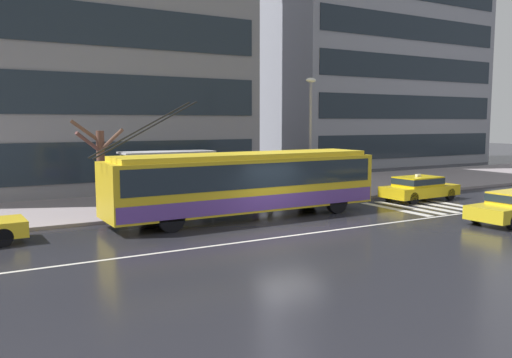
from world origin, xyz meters
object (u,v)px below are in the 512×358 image
object	(u,v)px
trolleybus	(246,182)
taxi_ahead_of_bus	(419,187)
pedestrian_approaching_curb	(124,177)
street_tree_bare	(100,164)
pedestrian_at_shelter	(269,167)
street_lamp	(310,127)
pedestrian_walking_past	(256,184)
bus_shelter	(166,166)

from	to	relation	value
trolleybus	taxi_ahead_of_bus	size ratio (longest dim) A/B	2.84
pedestrian_approaching_curb	street_tree_bare	xyz separation A→B (m)	(-0.94, 0.53, 0.57)
pedestrian_at_shelter	street_tree_bare	bearing A→B (deg)	-177.40
street_lamp	street_tree_bare	bearing A→B (deg)	172.56
pedestrian_walking_past	street_tree_bare	distance (m)	7.37
street_tree_bare	pedestrian_walking_past	bearing A→B (deg)	-12.62
trolleybus	pedestrian_approaching_curb	bearing A→B (deg)	140.25
trolleybus	pedestrian_at_shelter	xyz separation A→B (m)	(3.85, 4.49, 0.18)
taxi_ahead_of_bus	bus_shelter	bearing A→B (deg)	163.03
pedestrian_walking_past	street_lamp	bearing A→B (deg)	3.72
trolleybus	pedestrian_walking_past	distance (m)	3.17
pedestrian_at_shelter	street_lamp	size ratio (longest dim) A/B	0.32
trolleybus	pedestrian_approaching_curb	xyz separation A→B (m)	(-4.26, 3.54, 0.12)
pedestrian_walking_past	street_lamp	size ratio (longest dim) A/B	0.26
trolleybus	pedestrian_at_shelter	bearing A→B (deg)	49.35
bus_shelter	pedestrian_at_shelter	xyz separation A→B (m)	(6.11, 0.76, -0.35)
bus_shelter	street_lamp	world-z (taller)	street_lamp
bus_shelter	pedestrian_walking_past	bearing A→B (deg)	-16.60
trolleybus	bus_shelter	distance (m)	4.39
bus_shelter	pedestrian_walking_past	size ratio (longest dim) A/B	2.68
trolleybus	taxi_ahead_of_bus	distance (m)	10.36
trolleybus	pedestrian_walking_past	xyz separation A→B (m)	(1.90, 2.49, -0.47)
bus_shelter	pedestrian_approaching_curb	size ratio (longest dim) A/B	2.16
taxi_ahead_of_bus	bus_shelter	xyz separation A→B (m)	(-12.58, 3.84, 1.38)
pedestrian_approaching_curb	street_tree_bare	size ratio (longest dim) A/B	0.48
pedestrian_at_shelter	pedestrian_approaching_curb	world-z (taller)	pedestrian_at_shelter
pedestrian_approaching_curb	street_tree_bare	bearing A→B (deg)	150.44
trolleybus	street_lamp	world-z (taller)	street_lamp
pedestrian_approaching_curb	pedestrian_walking_past	distance (m)	6.28
taxi_ahead_of_bus	bus_shelter	size ratio (longest dim) A/B	1.03
pedestrian_walking_past	street_tree_bare	xyz separation A→B (m)	(-7.10, 1.59, 1.16)
pedestrian_at_shelter	pedestrian_walking_past	distance (m)	2.87
taxi_ahead_of_bus	pedestrian_walking_past	distance (m)	8.82
street_tree_bare	trolleybus	bearing A→B (deg)	-38.09
pedestrian_approaching_curb	street_tree_bare	distance (m)	1.22
pedestrian_walking_past	pedestrian_at_shelter	bearing A→B (deg)	45.77
pedestrian_approaching_curb	street_lamp	size ratio (longest dim) A/B	0.32
street_lamp	street_tree_bare	world-z (taller)	street_lamp
pedestrian_approaching_curb	taxi_ahead_of_bus	bearing A→B (deg)	-14.08
bus_shelter	street_tree_bare	world-z (taller)	street_tree_bare
pedestrian_approaching_curb	pedestrian_walking_past	xyz separation A→B (m)	(6.17, -1.06, -0.59)
bus_shelter	pedestrian_walking_past	world-z (taller)	bus_shelter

